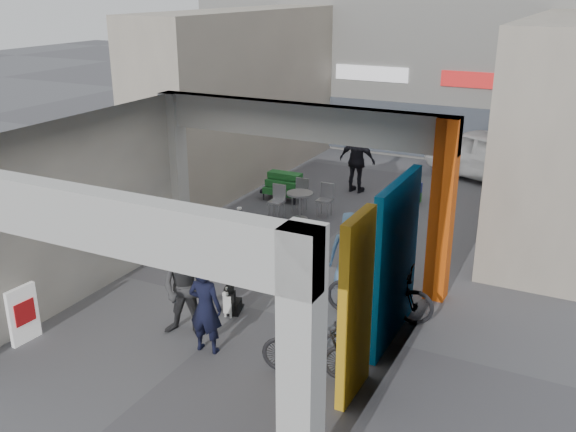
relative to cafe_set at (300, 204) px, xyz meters
The scene contains 21 objects.
ground 5.19m from the cafe_set, 75.04° to the right, with size 90.00×90.00×0.00m, color #55555A.
arcade_canopy 6.44m from the cafe_set, 72.14° to the right, with size 6.40×6.45×6.40m.
far_building 9.80m from the cafe_set, 81.53° to the left, with size 18.00×4.08×8.00m.
plaza_bldg_left 4.59m from the cafe_set, 141.76° to the left, with size 2.00×9.00×5.00m, color #B0A592.
plaza_bldg_right 6.72m from the cafe_set, 23.11° to the left, with size 2.00×9.00×5.00m, color #B0A592.
bollard_left 2.49m from the cafe_set, 98.23° to the right, with size 0.09×0.09×0.90m, color gray.
bollard_center 2.89m from the cafe_set, 62.30° to the right, with size 0.09×0.09×0.88m, color gray.
bollard_right 3.93m from the cafe_set, 38.59° to the right, with size 0.09×0.09×0.88m, color gray.
advert_board_near 7.86m from the cafe_set, 100.31° to the right, with size 0.14×0.55×1.00m.
advert_board_far 3.99m from the cafe_set, 110.68° to the right, with size 0.20×0.55×1.00m.
cafe_set is the anchor object (origin of this frame).
produce_stand 1.35m from the cafe_set, 137.08° to the left, with size 1.14×0.62×0.75m.
crate_stack 3.27m from the cafe_set, 45.80° to the left, with size 0.52×0.45×0.56m.
border_collie 5.52m from the cafe_set, 77.43° to the right, with size 0.24×0.47×0.65m.
man_with_dog 6.78m from the cafe_set, 77.38° to the right, with size 0.57×0.37×1.56m, color black.
man_back_turned 6.42m from the cafe_set, 81.89° to the right, with size 0.85×0.66×1.75m, color #363638.
man_elderly 4.38m from the cafe_set, 51.57° to the right, with size 0.78×0.50×1.59m, color #5C84B4.
man_crates 2.67m from the cafe_set, 76.95° to the left, with size 1.10×0.46×1.87m, color black.
bicycle_front 5.63m from the cafe_set, 49.69° to the right, with size 0.68×1.94×1.02m, color black.
bicycle_rear 7.31m from the cafe_set, 63.02° to the right, with size 0.44×1.56×0.94m, color black.
white_van 6.75m from the cafe_set, 53.11° to the left, with size 1.81×4.49×1.53m, color silver.
Camera 1 is at (5.46, -9.20, 5.69)m, focal length 40.00 mm.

